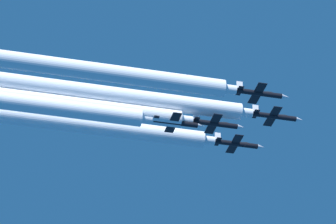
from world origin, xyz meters
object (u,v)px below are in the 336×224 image
Objects in this scene: jet_slot at (217,124)px; jet_high_trail at (177,123)px; jet_lead at (276,116)px; jet_right_wingman at (261,93)px; jet_left_wingman at (238,144)px.

jet_slot is 8.92m from jet_high_trail.
jet_high_trail is (0.41, -8.83, -1.21)m from jet_slot.
jet_lead is 12.15m from jet_right_wingman.
jet_left_wingman is (-9.90, -5.66, -1.99)m from jet_lead.
jet_lead is 13.65m from jet_slot.
jet_right_wingman is at bearing 32.35° from jet_slot.
jet_right_wingman is 1.00× the size of jet_slot.
jet_high_trail is at bearing -89.66° from jet_lead.
jet_slot reaches higher than jet_high_trail.
jet_left_wingman is 19.37m from jet_high_trail.
jet_lead is at bearing 88.80° from jet_slot.
jet_right_wingman is 12.49m from jet_slot.
jet_left_wingman is 1.00× the size of jet_slot.
jet_left_wingman is at bearing 142.08° from jet_slot.
jet_high_trail is (-9.98, -15.42, -3.39)m from jet_right_wingman.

